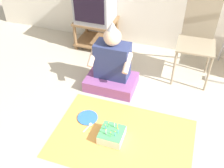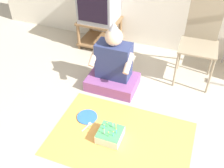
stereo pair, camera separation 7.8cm
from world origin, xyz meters
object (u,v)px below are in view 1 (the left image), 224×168
(paper_plate, at_px, (88,117))
(folding_chair, at_px, (198,35))
(tv, at_px, (95,4))
(dust_mop, at_px, (224,51))
(birthday_cake, at_px, (112,135))
(person_seated, at_px, (112,67))

(paper_plate, bearing_deg, folding_chair, 50.45)
(folding_chair, bearing_deg, tv, 167.96)
(dust_mop, bearing_deg, folding_chair, -165.51)
(dust_mop, bearing_deg, tv, 173.18)
(tv, distance_m, folding_chair, 1.42)
(tv, xyz_separation_m, birthday_cake, (0.77, -1.61, -0.57))
(dust_mop, height_order, person_seated, dust_mop)
(tv, bearing_deg, folding_chair, -12.04)
(tv, distance_m, paper_plate, 1.62)
(folding_chair, xyz_separation_m, dust_mop, (0.34, 0.09, -0.20))
(dust_mop, xyz_separation_m, birthday_cake, (-0.95, -1.40, -0.30))
(folding_chair, relative_size, dust_mop, 0.80)
(person_seated, height_order, paper_plate, person_seated)
(birthday_cake, xyz_separation_m, paper_plate, (-0.33, 0.17, -0.05))
(person_seated, bearing_deg, folding_chair, 31.65)
(birthday_cake, bearing_deg, folding_chair, 65.00)
(folding_chair, distance_m, birthday_cake, 1.53)
(tv, height_order, birthday_cake, tv)
(dust_mop, relative_size, person_seated, 1.47)
(person_seated, xyz_separation_m, paper_plate, (-0.07, -0.60, -0.26))
(folding_chair, distance_m, paper_plate, 1.57)
(birthday_cake, bearing_deg, person_seated, 108.46)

